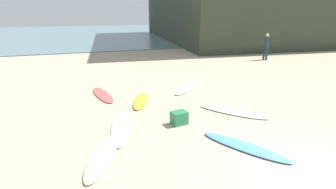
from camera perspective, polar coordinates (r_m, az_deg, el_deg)
name	(u,v)px	position (r m, az deg, el deg)	size (l,w,h in m)	color
ground_plane	(313,176)	(6.57, 29.69, -15.58)	(120.00, 120.00, 0.00)	tan
ocean_water	(111,33)	(42.79, -12.64, 13.33)	(120.00, 40.00, 0.08)	slate
surfboard_0	(232,112)	(9.22, 14.19, -3.71)	(0.57, 2.45, 0.07)	white
surfboard_1	(121,127)	(7.94, -10.46, -7.12)	(0.56, 2.56, 0.07)	#F2EBCC
surfboard_2	(244,146)	(7.05, 16.65, -11.02)	(0.52, 2.40, 0.08)	#5698E3
surfboard_3	(189,87)	(11.75, 4.60, 1.59)	(0.58, 2.54, 0.08)	white
surfboard_4	(103,95)	(11.05, -14.33, -0.04)	(0.56, 2.37, 0.07)	#E05351
surfboard_5	(141,101)	(10.00, -6.15, -1.46)	(0.50, 1.91, 0.08)	#F9A129
surfboard_6	(103,155)	(6.59, -14.38, -13.00)	(0.55, 2.25, 0.08)	#EDE1C9
beachgoer_near	(266,45)	(19.71, 21.07, 10.24)	(0.38, 0.38, 1.87)	#1E3342
beach_cooler	(179,118)	(8.02, 2.50, -5.22)	(0.47, 0.38, 0.41)	#287F51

